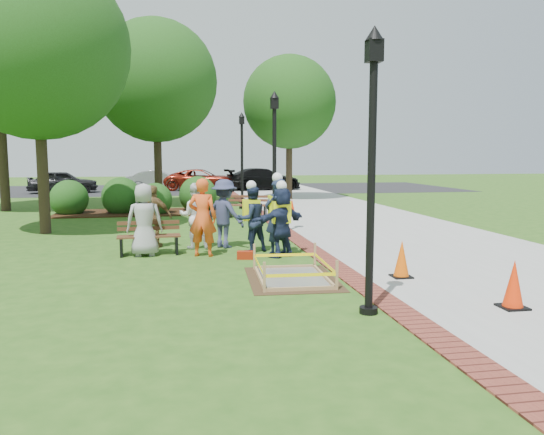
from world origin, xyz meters
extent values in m
plane|color=#285116|center=(0.00, 0.00, 0.00)|extent=(100.00, 100.00, 0.00)
cube|color=#9E9E99|center=(5.00, 10.00, 0.01)|extent=(6.00, 60.00, 0.02)
cube|color=maroon|center=(1.75, 10.00, 0.01)|extent=(0.50, 60.00, 0.03)
cube|color=#381E0F|center=(-3.00, 12.00, 0.02)|extent=(7.00, 3.00, 0.05)
cube|color=black|center=(0.00, 27.00, 0.00)|extent=(36.00, 12.00, 0.01)
cube|color=#47331E|center=(0.57, -0.61, 0.00)|extent=(1.81, 2.38, 0.01)
cube|color=gray|center=(0.57, -0.61, 0.02)|extent=(1.29, 1.86, 0.04)
cube|color=tan|center=(0.57, -0.61, 0.04)|extent=(1.41, 1.98, 0.08)
cube|color=tan|center=(0.57, -0.61, 0.28)|extent=(1.45, 2.02, 0.55)
cube|color=yellow|center=(0.57, -0.61, 0.30)|extent=(1.39, 1.96, 0.06)
cube|color=brown|center=(-2.29, 2.46, 0.46)|extent=(1.52, 0.53, 0.04)
cube|color=brown|center=(-2.31, 2.70, 0.69)|extent=(1.49, 0.13, 0.24)
cube|color=black|center=(-2.29, 2.46, 0.22)|extent=(1.38, 0.58, 0.44)
cube|color=brown|center=(1.04, 9.56, 0.48)|extent=(1.64, 0.90, 0.04)
cube|color=brown|center=(1.11, 9.80, 0.73)|extent=(1.52, 0.49, 0.25)
cube|color=black|center=(1.04, 9.56, 0.23)|extent=(1.52, 0.92, 0.46)
cube|color=black|center=(3.55, -3.19, 0.03)|extent=(0.40, 0.40, 0.05)
cone|color=red|center=(3.55, -3.19, 0.42)|extent=(0.32, 0.32, 0.74)
cube|color=black|center=(2.70, -0.90, 0.03)|extent=(0.38, 0.38, 0.05)
cone|color=#F05A07|center=(2.70, -0.90, 0.40)|extent=(0.30, 0.30, 0.70)
cube|color=black|center=(2.87, 9.97, 0.02)|extent=(0.35, 0.35, 0.05)
cone|color=red|center=(2.87, 9.97, 0.36)|extent=(0.27, 0.27, 0.64)
cube|color=maroon|center=(-0.07, 1.54, 0.09)|extent=(0.40, 0.28, 0.19)
cylinder|color=black|center=(1.25, -3.00, 1.90)|extent=(0.12, 0.12, 3.80)
cube|color=black|center=(1.25, -3.00, 3.90)|extent=(0.22, 0.22, 0.32)
cone|color=black|center=(1.25, -3.00, 4.15)|extent=(0.28, 0.28, 0.22)
cylinder|color=black|center=(1.25, -3.00, 0.05)|extent=(0.28, 0.28, 0.10)
cylinder|color=black|center=(1.25, 5.00, 1.90)|extent=(0.12, 0.12, 3.80)
cube|color=black|center=(1.25, 5.00, 3.90)|extent=(0.22, 0.22, 0.32)
cone|color=black|center=(1.25, 5.00, 4.15)|extent=(0.28, 0.28, 0.22)
cylinder|color=black|center=(1.25, 5.00, 0.05)|extent=(0.28, 0.28, 0.10)
cylinder|color=black|center=(1.25, 13.00, 1.90)|extent=(0.12, 0.12, 3.80)
cube|color=black|center=(1.25, 13.00, 3.90)|extent=(0.22, 0.22, 0.32)
cone|color=black|center=(1.25, 13.00, 4.15)|extent=(0.28, 0.28, 0.22)
cylinder|color=black|center=(1.25, 13.00, 0.05)|extent=(0.28, 0.28, 0.10)
cylinder|color=#3D2D1E|center=(-5.62, 6.64, 2.29)|extent=(0.33, 0.33, 4.59)
sphere|color=#1F4513|center=(-5.62, 6.64, 5.57)|extent=(5.46, 5.46, 5.46)
cylinder|color=#3D2D1E|center=(-2.46, 14.77, 2.37)|extent=(0.36, 0.36, 4.74)
sphere|color=#1F4513|center=(-2.46, 14.77, 5.76)|extent=(5.58, 5.58, 5.58)
cylinder|color=#3D2D1E|center=(4.36, 17.60, 2.13)|extent=(0.34, 0.34, 4.27)
sphere|color=#1F4513|center=(4.36, 17.60, 5.18)|extent=(4.95, 4.95, 4.95)
cylinder|color=#3D2D1E|center=(-8.89, 13.89, 2.87)|extent=(0.39, 0.39, 5.74)
sphere|color=#1F4513|center=(-5.90, 11.88, 0.00)|extent=(1.51, 1.51, 1.51)
sphere|color=#1F4513|center=(-3.87, 11.96, 0.00)|extent=(1.61, 1.61, 1.61)
sphere|color=#1F4513|center=(-2.50, 11.43, 0.00)|extent=(1.38, 1.38, 1.38)
sphere|color=#1F4513|center=(-0.73, 12.43, 0.00)|extent=(1.61, 1.61, 1.61)
sphere|color=#1F4513|center=(-2.71, 12.79, 0.00)|extent=(0.94, 0.94, 0.94)
imported|color=#979797|center=(-2.38, 2.35, 0.87)|extent=(0.57, 0.38, 1.74)
imported|color=#F6521D|center=(-1.02, 2.07, 0.93)|extent=(0.68, 0.54, 1.86)
imported|color=white|center=(-1.16, 3.16, 0.84)|extent=(0.58, 0.41, 1.69)
imported|color=brown|center=(-2.21, 3.48, 0.81)|extent=(0.60, 0.49, 1.62)
imported|color=#313656|center=(-0.40, 3.15, 0.89)|extent=(0.66, 0.66, 1.78)
imported|color=#1B2B46|center=(0.81, 1.68, 0.83)|extent=(0.63, 0.56, 1.66)
cube|color=#CFDF12|center=(0.81, 1.68, 1.07)|extent=(0.42, 0.26, 0.52)
sphere|color=white|center=(0.81, 1.68, 1.69)|extent=(0.25, 0.25, 0.25)
imported|color=#16243A|center=(0.77, 1.99, 0.92)|extent=(0.68, 0.56, 1.84)
cube|color=#CFDF12|center=(0.77, 1.99, 1.18)|extent=(0.42, 0.26, 0.52)
sphere|color=white|center=(0.77, 1.99, 1.86)|extent=(0.25, 0.25, 0.25)
imported|color=#1C2149|center=(0.20, 2.42, 0.82)|extent=(0.61, 0.50, 1.63)
cube|color=#CFDF12|center=(0.20, 2.42, 1.05)|extent=(0.42, 0.26, 0.52)
sphere|color=white|center=(0.20, 2.42, 1.66)|extent=(0.25, 0.25, 0.25)
imported|color=black|center=(-8.69, 24.62, 0.00)|extent=(2.79, 5.01, 1.55)
imported|color=#A0A0A5|center=(-2.84, 25.88, 0.00)|extent=(2.16, 4.65, 1.49)
imported|color=maroon|center=(0.03, 25.79, 0.00)|extent=(2.89, 5.03, 1.54)
imported|color=black|center=(4.18, 25.17, 0.00)|extent=(2.84, 5.22, 1.62)
camera|label=1|loc=(-1.58, -10.49, 2.42)|focal=35.00mm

